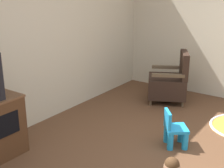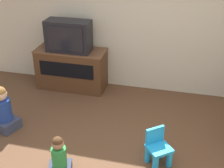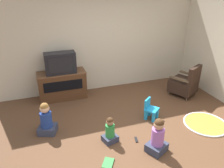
# 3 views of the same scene
# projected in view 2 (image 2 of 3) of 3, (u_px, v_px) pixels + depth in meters

# --- Properties ---
(wall_back) EXTENTS (5.67, 0.12, 2.71)m
(wall_back) POSITION_uv_depth(u_px,v_px,m) (138.00, 12.00, 5.07)
(wall_back) COLOR beige
(wall_back) RESTS_ON ground_plane
(tv_cabinet) EXTENTS (1.21, 0.51, 0.72)m
(tv_cabinet) POSITION_uv_depth(u_px,v_px,m) (72.00, 68.00, 5.49)
(tv_cabinet) COLOR #4C2D19
(tv_cabinet) RESTS_ON ground_plane
(television) EXTENTS (0.75, 0.34, 0.53)m
(television) POSITION_uv_depth(u_px,v_px,m) (68.00, 36.00, 5.16)
(television) COLOR black
(television) RESTS_ON tv_cabinet
(yellow_kid_chair) EXTENTS (0.37, 0.37, 0.46)m
(yellow_kid_chair) POSITION_uv_depth(u_px,v_px,m) (158.00, 150.00, 3.81)
(yellow_kid_chair) COLOR #1E99DB
(yellow_kid_chair) RESTS_ON ground_plane
(child_watching_center) EXTENTS (0.32, 0.30, 0.53)m
(child_watching_center) POSITION_uv_depth(u_px,v_px,m) (59.00, 158.00, 3.64)
(child_watching_center) COLOR #33384C
(child_watching_center) RESTS_ON ground_plane
(child_watching_right) EXTENTS (0.43, 0.40, 0.68)m
(child_watching_right) POSITION_uv_depth(u_px,v_px,m) (4.00, 111.00, 4.41)
(child_watching_right) COLOR #33384C
(child_watching_right) RESTS_ON ground_plane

